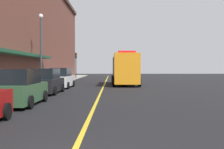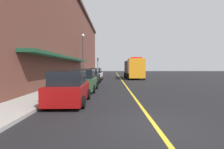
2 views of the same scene
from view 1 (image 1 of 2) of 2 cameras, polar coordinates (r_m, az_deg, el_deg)
name	(u,v)px [view 1 (image 1 of 2)]	position (r m, az deg, el deg)	size (l,w,h in m)	color
ground_plane	(104,85)	(29.86, -1.73, -2.26)	(112.00, 112.00, 0.00)	black
sidewalk_left	(47,85)	(30.67, -13.39, -2.06)	(2.40, 70.00, 0.15)	#9E9B93
lane_center_stripe	(104,85)	(29.86, -1.73, -2.25)	(0.16, 70.00, 0.01)	gold
parked_car_1	(20,88)	(14.76, -18.77, -2.79)	(2.01, 4.42, 1.86)	#2D5133
parked_car_2	(46,82)	(20.79, -13.63, -1.53)	(2.04, 4.66, 1.87)	black
parked_car_3	(61,79)	(26.36, -10.60, -0.86)	(2.03, 4.82, 1.91)	silver
utility_truck	(125,70)	(30.16, 2.65, 1.05)	(2.97, 8.39, 3.62)	orange
parking_meter_0	(26,80)	(20.54, -17.69, -1.06)	(0.14, 0.18, 1.33)	#4C4C51
parking_meter_2	(32,79)	(22.03, -16.46, -0.88)	(0.14, 0.18, 1.33)	#4C4C51
street_lamp_left	(41,42)	(27.11, -14.73, 6.62)	(0.44, 0.44, 6.94)	#33383D
traffic_light_near	(76,60)	(46.86, -7.62, 2.94)	(0.38, 0.36, 4.30)	#232326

